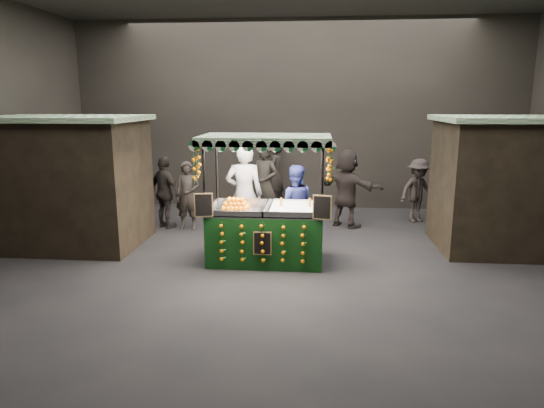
{
  "coord_description": "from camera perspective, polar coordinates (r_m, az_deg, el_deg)",
  "views": [
    {
      "loc": [
        0.53,
        -8.13,
        2.89
      ],
      "look_at": [
        -0.26,
        0.55,
        1.01
      ],
      "focal_mm": 31.84,
      "sensor_mm": 36.0,
      "label": 1
    }
  ],
  "objects": [
    {
      "name": "vendor_blue",
      "position": [
        9.79,
        2.68,
        -0.1
      ],
      "size": [
        0.81,
        0.64,
        1.64
      ],
      "rotation": [
        0.0,
        0.0,
        3.17
      ],
      "color": "navy",
      "rests_on": "ground"
    },
    {
      "name": "ground",
      "position": [
        8.65,
        1.37,
        -7.4
      ],
      "size": [
        12.0,
        12.0,
        0.0
      ],
      "primitive_type": "plane",
      "color": "black",
      "rests_on": "ground"
    },
    {
      "name": "shopper_0",
      "position": [
        11.13,
        -9.96,
        1.01
      ],
      "size": [
        0.57,
        0.38,
        1.56
      ],
      "rotation": [
        0.0,
        0.0,
        -0.0
      ],
      "color": "#2D2724",
      "rests_on": "ground"
    },
    {
      "name": "shopper_2",
      "position": [
        11.31,
        -12.5,
        1.35
      ],
      "size": [
        1.03,
        0.89,
        1.66
      ],
      "rotation": [
        0.0,
        0.0,
        2.53
      ],
      "color": "black",
      "rests_on": "ground"
    },
    {
      "name": "shopper_6",
      "position": [
        12.93,
        0.36,
        3.4
      ],
      "size": [
        0.56,
        0.74,
        1.85
      ],
      "rotation": [
        0.0,
        0.0,
        -1.75
      ],
      "color": "black",
      "rests_on": "ground"
    },
    {
      "name": "neighbour_stall_right",
      "position": [
        10.5,
        26.75,
        2.17
      ],
      "size": [
        3.0,
        2.2,
        2.6
      ],
      "color": "black",
      "rests_on": "ground"
    },
    {
      "name": "shopper_1",
      "position": [
        10.68,
        20.96,
        -0.12
      ],
      "size": [
        0.91,
        0.81,
        1.54
      ],
      "rotation": [
        0.0,
        0.0,
        -0.35
      ],
      "color": "black",
      "rests_on": "ground"
    },
    {
      "name": "vendor_grey",
      "position": [
        9.78,
        -3.31,
        1.14
      ],
      "size": [
        0.8,
        0.57,
        2.06
      ],
      "rotation": [
        0.0,
        0.0,
        3.24
      ],
      "color": "gray",
      "rests_on": "ground"
    },
    {
      "name": "shopper_4",
      "position": [
        12.99,
        -15.75,
        2.31
      ],
      "size": [
        0.88,
        0.72,
        1.55
      ],
      "rotation": [
        0.0,
        0.0,
        3.49
      ],
      "color": "black",
      "rests_on": "ground"
    },
    {
      "name": "shopper_7",
      "position": [
        11.49,
        -0.91,
        2.37
      ],
      "size": [
        0.81,
        0.69,
        1.88
      ],
      "rotation": [
        0.0,
        0.0,
        -0.42
      ],
      "color": "#2C2824",
      "rests_on": "ground"
    },
    {
      "name": "juice_stall",
      "position": [
        8.71,
        -0.68,
        -2.36
      ],
      "size": [
        2.37,
        1.39,
        2.3
      ],
      "color": "black",
      "rests_on": "ground"
    },
    {
      "name": "market_hall",
      "position": [
        8.16,
        1.49,
        15.59
      ],
      "size": [
        12.1,
        10.1,
        5.05
      ],
      "color": "black",
      "rests_on": "ground"
    },
    {
      "name": "neighbour_stall_left",
      "position": [
        10.5,
        -22.93,
        2.51
      ],
      "size": [
        3.0,
        2.2,
        2.6
      ],
      "color": "black",
      "rests_on": "ground"
    },
    {
      "name": "shopper_5",
      "position": [
        11.27,
        8.82,
        1.85
      ],
      "size": [
        1.68,
        1.41,
        1.81
      ],
      "rotation": [
        0.0,
        0.0,
        2.53
      ],
      "color": "#2C2524",
      "rests_on": "ground"
    },
    {
      "name": "shopper_3",
      "position": [
        12.12,
        16.88,
        1.53
      ],
      "size": [
        1.14,
        0.96,
        1.53
      ],
      "rotation": [
        0.0,
        0.0,
        0.47
      ],
      "color": "#2E2725",
      "rests_on": "ground"
    }
  ]
}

